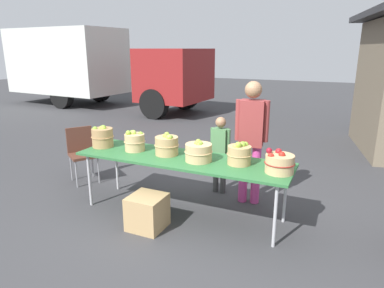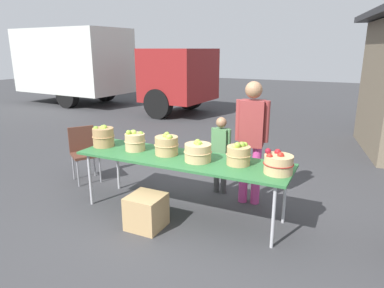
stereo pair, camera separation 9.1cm
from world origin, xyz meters
TOP-DOWN VIEW (x-y plane):
  - ground_plane at (0.00, 0.00)m, footprint 40.00×40.00m
  - market_table at (0.00, 0.00)m, footprint 2.70×0.76m
  - apple_basket_green_0 at (-1.21, 0.00)m, footprint 0.31×0.31m
  - apple_basket_green_1 at (-0.71, 0.02)m, footprint 0.28×0.28m
  - apple_basket_green_2 at (-0.23, 0.04)m, footprint 0.31×0.31m
  - apple_basket_green_3 at (0.23, -0.03)m, footprint 0.34×0.34m
  - apple_basket_green_4 at (0.71, 0.06)m, footprint 0.29×0.29m
  - apple_basket_red_0 at (1.19, -0.04)m, footprint 0.33×0.33m
  - vendor_adult at (0.68, 0.68)m, footprint 0.44×0.26m
  - child_customer at (0.20, 0.83)m, footprint 0.30×0.15m
  - box_truck at (-6.85, 6.41)m, footprint 7.83×2.69m
  - folding_chair at (-1.94, 0.37)m, footprint 0.56×0.56m
  - produce_crate at (-0.21, -0.51)m, footprint 0.40×0.40m

SIDE VIEW (x-z plane):
  - ground_plane at x=0.00m, z-range 0.00..0.00m
  - produce_crate at x=-0.21m, z-range 0.00..0.40m
  - folding_chair at x=-1.94m, z-range 0.08..0.94m
  - child_customer at x=0.20m, z-range 0.10..1.23m
  - market_table at x=0.00m, z-range 0.34..1.09m
  - apple_basket_red_0 at x=1.19m, z-range 0.73..0.99m
  - apple_basket_green_3 at x=0.23m, z-range 0.73..0.99m
  - apple_basket_green_4 at x=0.71m, z-range 0.73..1.01m
  - apple_basket_green_1 at x=-0.71m, z-range 0.74..1.01m
  - apple_basket_green_2 at x=-0.23m, z-range 0.74..1.02m
  - apple_basket_green_0 at x=-1.21m, z-range 0.74..1.04m
  - vendor_adult at x=0.68m, z-range 0.15..1.80m
  - box_truck at x=-6.85m, z-range 0.11..2.86m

